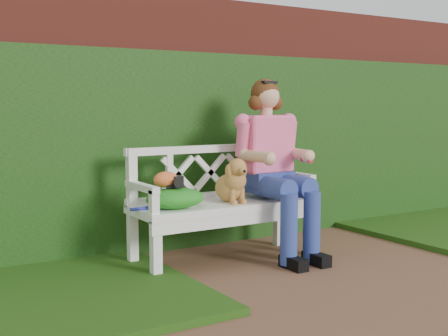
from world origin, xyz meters
TOP-DOWN VIEW (x-y plane):
  - ground at (0.00, 0.00)m, footprint 60.00×60.00m
  - brick_wall at (0.00, 1.90)m, footprint 10.00×0.30m
  - ivy_hedge at (0.00, 1.68)m, footprint 10.00×0.18m
  - garden_bench at (-0.56, 1.06)m, footprint 1.58×0.61m
  - seated_woman at (-0.13, 1.04)m, footprint 0.68×0.87m
  - dog at (-0.53, 1.01)m, footprint 0.35×0.40m
  - tennis_racket at (-1.02, 1.04)m, footprint 0.59×0.34m
  - green_bag at (-1.02, 1.01)m, footprint 0.55×0.49m
  - camera_item at (-1.03, 1.02)m, footprint 0.14×0.12m
  - baseball_glove at (-1.09, 1.04)m, footprint 0.20×0.16m

SIDE VIEW (x-z plane):
  - ground at x=0.00m, z-range 0.00..0.00m
  - garden_bench at x=-0.56m, z-range 0.00..0.48m
  - tennis_racket at x=-1.02m, z-range 0.48..0.51m
  - green_bag at x=-1.02m, z-range 0.48..0.63m
  - dog at x=-0.53m, z-range 0.48..0.84m
  - camera_item at x=-1.03m, z-range 0.63..0.72m
  - baseball_glove at x=-1.09m, z-range 0.63..0.76m
  - seated_woman at x=-0.13m, z-range 0.00..1.47m
  - ivy_hedge at x=0.00m, z-range 0.00..1.70m
  - brick_wall at x=0.00m, z-range 0.00..2.20m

